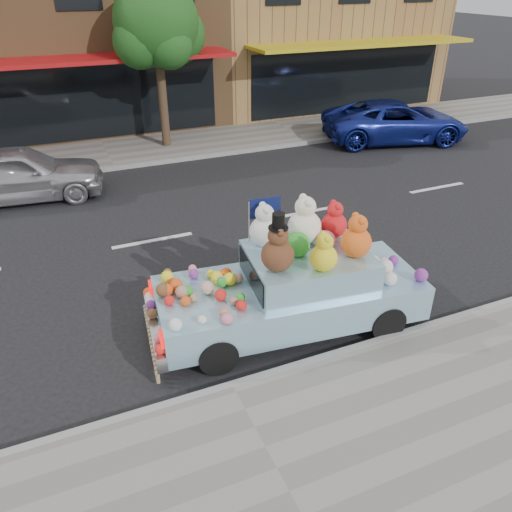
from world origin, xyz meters
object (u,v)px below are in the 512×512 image
car_silver (18,174)px  car_blue (395,121)px  street_tree (157,30)px  art_car (292,284)px

car_silver → car_blue: bearing=-81.2°
street_tree → car_silver: (-4.61, -2.88, -2.98)m
street_tree → car_silver: bearing=-148.0°
street_tree → art_car: size_ratio=1.12×
street_tree → car_silver: street_tree is taller
street_tree → car_blue: (7.59, -2.38, -3.00)m
car_blue → art_car: 11.48m
car_blue → art_car: size_ratio=1.08×
street_tree → art_car: street_tree is taller
car_silver → car_blue: size_ratio=0.84×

